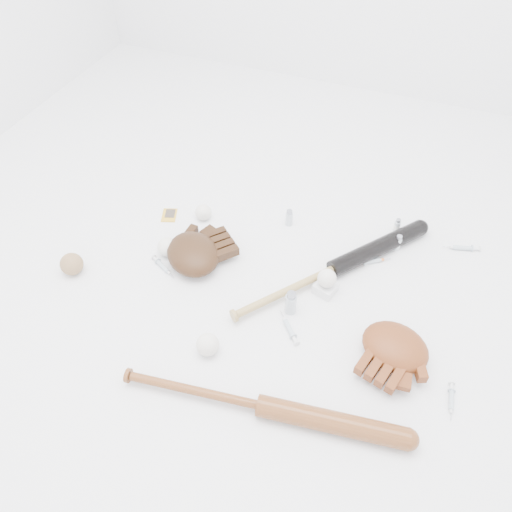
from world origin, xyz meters
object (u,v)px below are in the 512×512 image
(glove_dark, at_px, (193,254))
(pedestal, at_px, (325,288))
(bat_wood, at_px, (261,406))
(bat_dark, at_px, (334,269))

(glove_dark, height_order, pedestal, glove_dark)
(bat_wood, bearing_deg, glove_dark, 126.31)
(bat_dark, height_order, glove_dark, glove_dark)
(bat_dark, distance_m, bat_wood, 0.59)
(bat_dark, xyz_separation_m, pedestal, (-0.01, -0.09, -0.01))
(bat_dark, xyz_separation_m, glove_dark, (-0.50, -0.13, 0.02))
(bat_dark, xyz_separation_m, bat_wood, (-0.06, -0.59, -0.00))
(bat_wood, bearing_deg, pedestal, 76.49)
(bat_dark, bearing_deg, pedestal, -145.48)
(bat_wood, xyz_separation_m, pedestal, (0.05, 0.50, -0.01))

